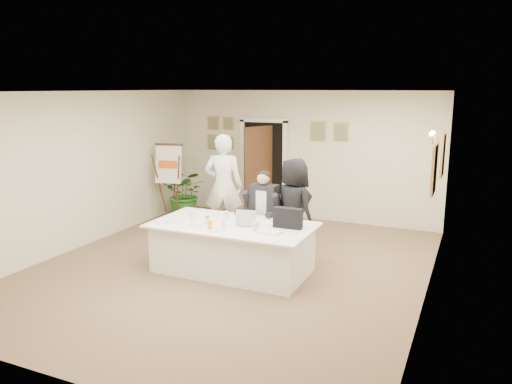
{
  "coord_description": "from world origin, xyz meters",
  "views": [
    {
      "loc": [
        3.51,
        -6.8,
        2.86
      ],
      "look_at": [
        0.19,
        0.6,
        1.16
      ],
      "focal_mm": 35.0,
      "sensor_mm": 36.0,
      "label": 1
    }
  ],
  "objects": [
    {
      "name": "glass_d",
      "position": [
        -0.1,
        0.09,
        0.84
      ],
      "size": [
        0.08,
        0.08,
        0.14
      ],
      "primitive_type": "cylinder",
      "rotation": [
        0.0,
        0.0,
        0.28
      ],
      "color": "silver",
      "rests_on": "conference_table"
    },
    {
      "name": "floor",
      "position": [
        0.0,
        0.0,
        0.0
      ],
      "size": [
        7.0,
        7.0,
        0.0
      ],
      "primitive_type": "plane",
      "color": "brown",
      "rests_on": "ground"
    },
    {
      "name": "doorway",
      "position": [
        -0.88,
        3.32,
        1.04
      ],
      "size": [
        1.14,
        0.86,
        2.2
      ],
      "color": "black",
      "rests_on": "floor"
    },
    {
      "name": "glass_b",
      "position": [
        0.1,
        -0.39,
        0.84
      ],
      "size": [
        0.07,
        0.07,
        0.14
      ],
      "primitive_type": "cylinder",
      "rotation": [
        0.0,
        0.0,
        0.26
      ],
      "color": "silver",
      "rests_on": "conference_table"
    },
    {
      "name": "plate_near",
      "position": [
        0.05,
        -0.52,
        0.78
      ],
      "size": [
        0.28,
        0.28,
        0.01
      ],
      "primitive_type": "cylinder",
      "rotation": [
        0.0,
        0.0,
        0.18
      ],
      "color": "white",
      "rests_on": "conference_table"
    },
    {
      "name": "seated_man",
      "position": [
        0.21,
        0.84,
        0.75
      ],
      "size": [
        0.78,
        0.81,
        1.5
      ],
      "primitive_type": null,
      "rotation": [
        0.0,
        0.0,
        0.24
      ],
      "color": "black",
      "rests_on": "floor"
    },
    {
      "name": "potted_palm",
      "position": [
        -2.39,
        2.5,
        0.54
      ],
      "size": [
        1.14,
        1.04,
        1.07
      ],
      "primitive_type": "imported",
      "rotation": [
        0.0,
        0.0,
        0.24
      ],
      "color": "#255B1E",
      "rests_on": "floor"
    },
    {
      "name": "laptop",
      "position": [
        0.36,
        -0.04,
        0.91
      ],
      "size": [
        0.39,
        0.4,
        0.28
      ],
      "primitive_type": null,
      "rotation": [
        0.0,
        0.0,
        0.21
      ],
      "color": "#B7BABC",
      "rests_on": "conference_table"
    },
    {
      "name": "steel_jug",
      "position": [
        -0.26,
        -0.26,
        0.83
      ],
      "size": [
        0.11,
        0.11,
        0.11
      ],
      "primitive_type": "cylinder",
      "rotation": [
        0.0,
        0.0,
        -0.29
      ],
      "color": "silver",
      "rests_on": "conference_table"
    },
    {
      "name": "wall_front",
      "position": [
        0.0,
        -3.5,
        1.4
      ],
      "size": [
        6.0,
        0.1,
        2.8
      ],
      "primitive_type": "cube",
      "color": "beige",
      "rests_on": "floor"
    },
    {
      "name": "plate_mid",
      "position": [
        -0.36,
        -0.45,
        0.78
      ],
      "size": [
        0.25,
        0.25,
        0.01
      ],
      "primitive_type": "cylinder",
      "rotation": [
        0.0,
        0.0,
        0.23
      ],
      "color": "white",
      "rests_on": "conference_table"
    },
    {
      "name": "wall_left",
      "position": [
        -3.0,
        0.0,
        1.4
      ],
      "size": [
        0.1,
        7.0,
        2.8
      ],
      "primitive_type": "cube",
      "color": "beige",
      "rests_on": "floor"
    },
    {
      "name": "flip_chart",
      "position": [
        -2.53,
        2.14,
        0.77
      ],
      "size": [
        0.6,
        0.42,
        1.65
      ],
      "color": "#342110",
      "rests_on": "floor"
    },
    {
      "name": "paper_stack",
      "position": [
        0.83,
        -0.33,
        0.79
      ],
      "size": [
        0.35,
        0.26,
        0.03
      ],
      "primitive_type": "cube",
      "rotation": [
        0.0,
        0.0,
        -0.12
      ],
      "color": "white",
      "rests_on": "conference_table"
    },
    {
      "name": "ceiling",
      "position": [
        0.0,
        0.0,
        2.8
      ],
      "size": [
        6.0,
        7.0,
        0.02
      ],
      "primitive_type": "cube",
      "color": "white",
      "rests_on": "wall_back"
    },
    {
      "name": "laptop_bag",
      "position": [
        0.97,
        0.03,
        0.93
      ],
      "size": [
        0.45,
        0.13,
        0.31
      ],
      "primitive_type": "cube",
      "rotation": [
        0.0,
        0.0,
        0.01
      ],
      "color": "black",
      "rests_on": "conference_table"
    },
    {
      "name": "pictures_right_wall",
      "position": [
        2.97,
        1.2,
        1.75
      ],
      "size": [
        0.06,
        2.2,
        0.8
      ],
      "primitive_type": null,
      "color": "#BB8A3F",
      "rests_on": "wall_right"
    },
    {
      "name": "standing_woman",
      "position": [
        0.76,
        0.9,
        0.86
      ],
      "size": [
        1.0,
        0.9,
        1.72
      ],
      "primitive_type": "imported",
      "rotation": [
        0.0,
        0.0,
        2.61
      ],
      "color": "black",
      "rests_on": "floor"
    },
    {
      "name": "oj_glass",
      "position": [
        -0.07,
        -0.51,
        0.84
      ],
      "size": [
        0.09,
        0.09,
        0.13
      ],
      "primitive_type": "cylinder",
      "rotation": [
        0.0,
        0.0,
        -0.26
      ],
      "color": "orange",
      "rests_on": "conference_table"
    },
    {
      "name": "conference_table",
      "position": [
        0.11,
        -0.12,
        0.39
      ],
      "size": [
        2.53,
        1.35,
        0.78
      ],
      "color": "white",
      "rests_on": "floor"
    },
    {
      "name": "glass_a",
      "position": [
        -0.57,
        -0.22,
        0.84
      ],
      "size": [
        0.07,
        0.07,
        0.14
      ],
      "primitive_type": "cylinder",
      "rotation": [
        0.0,
        0.0,
        0.21
      ],
      "color": "silver",
      "rests_on": "conference_table"
    },
    {
      "name": "standing_man",
      "position": [
        -0.9,
        1.51,
        1.0
      ],
      "size": [
        0.84,
        0.67,
        2.01
      ],
      "primitive_type": "imported",
      "rotation": [
        0.0,
        0.0,
        3.44
      ],
      "color": "white",
      "rests_on": "floor"
    },
    {
      "name": "pictures_back_wall",
      "position": [
        -0.8,
        3.47,
        1.85
      ],
      "size": [
        3.4,
        0.06,
        0.8
      ],
      "primitive_type": null,
      "color": "#BB8A3F",
      "rests_on": "wall_back"
    },
    {
      "name": "wall_back",
      "position": [
        0.0,
        3.5,
        1.4
      ],
      "size": [
        6.0,
        0.1,
        2.8
      ],
      "primitive_type": "cube",
      "color": "beige",
      "rests_on": "floor"
    },
    {
      "name": "glass_c",
      "position": [
        0.6,
        -0.36,
        0.84
      ],
      "size": [
        0.08,
        0.08,
        0.14
      ],
      "primitive_type": "cylinder",
      "rotation": [
        0.0,
        0.0,
        -0.08
      ],
      "color": "silver",
      "rests_on": "conference_table"
    },
    {
      "name": "wall_right",
      "position": [
        3.0,
        0.0,
        1.4
      ],
      "size": [
        0.1,
        7.0,
        2.8
      ],
      "primitive_type": "cube",
      "color": "beige",
      "rests_on": "floor"
    },
    {
      "name": "plate_left",
      "position": [
        -0.83,
        -0.41,
        0.78
      ],
      "size": [
        0.26,
        0.26,
        0.01
      ],
      "primitive_type": "cylinder",
      "rotation": [
        0.0,
        0.0,
        0.16
      ],
      "color": "white",
      "rests_on": "conference_table"
    },
    {
      "name": "wall_sconce",
      "position": [
        2.9,
        1.2,
        2.1
      ],
      "size": [
        0.2,
        0.3,
        0.24
      ],
      "primitive_type": null,
      "color": "#CA8340",
      "rests_on": "wall_right"
    }
  ]
}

